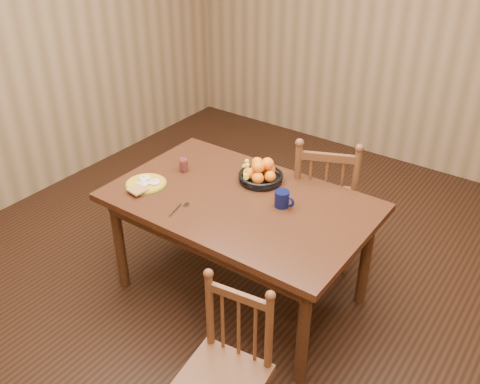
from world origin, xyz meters
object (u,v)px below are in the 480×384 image
Objects in this scene: chair_far at (324,202)px; chair_near at (226,371)px; breakfast_plate at (146,184)px; coffee_mug at (283,199)px; dining_table at (240,211)px; fruit_bowl at (260,173)px.

chair_far is 1.56m from chair_near.
breakfast_plate is at bearing 21.76° from chair_far.
breakfast_plate is at bearing 141.99° from chair_near.
chair_near is 6.45× the size of coffee_mug.
fruit_bowl is (-0.02, 0.26, 0.14)m from dining_table.
dining_table is 0.72m from chair_far.
chair_near reaches higher than coffee_mug.
chair_far is at bearing 53.92° from fruit_bowl.
coffee_mug is (0.84, 0.30, 0.04)m from breakfast_plate.
breakfast_plate reaches higher than dining_table.
chair_far is 1.16× the size of chair_near.
chair_near is at bearing -58.23° from dining_table.
breakfast_plate is 0.74m from fruit_bowl.
dining_table is at bearing 114.17° from chair_near.
chair_far is 3.41× the size of breakfast_plate.
dining_table is at bearing 20.21° from breakfast_plate.
breakfast_plate is 2.20× the size of coffee_mug.
chair_far reaches higher than dining_table.
coffee_mug is 0.33m from fruit_bowl.
chair_far is 1.24m from breakfast_plate.
chair_far is 7.49× the size of coffee_mug.
breakfast_plate is (-0.59, -0.22, 0.10)m from dining_table.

